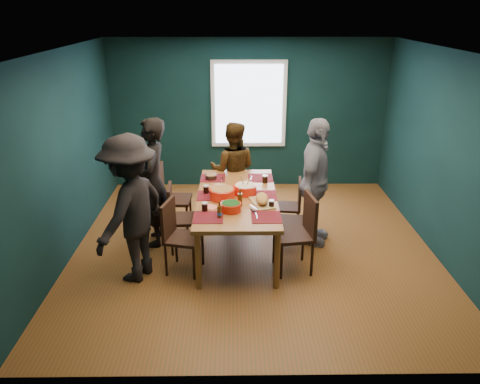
{
  "coord_description": "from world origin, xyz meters",
  "views": [
    {
      "loc": [
        -0.26,
        -5.91,
        3.21
      ],
      "look_at": [
        -0.19,
        -0.08,
        0.87
      ],
      "focal_mm": 35.0,
      "sensor_mm": 36.0,
      "label": 1
    }
  ],
  "objects_px": {
    "chair_left_far": "(168,193)",
    "bowl_dumpling": "(245,189)",
    "cutting_board": "(262,200)",
    "dining_table": "(237,201)",
    "chair_left_mid": "(178,213)",
    "chair_right_far": "(293,202)",
    "chair_right_near": "(301,227)",
    "bowl_salad": "(222,193)",
    "bowl_herbs": "(231,207)",
    "chair_right_mid": "(298,216)",
    "person_right": "(315,183)",
    "person_back": "(233,170)",
    "person_far_left": "(153,183)",
    "person_near_left": "(131,209)",
    "chair_left_near": "(177,231)"
  },
  "relations": [
    {
      "from": "dining_table",
      "to": "chair_left_far",
      "type": "relative_size",
      "value": 2.07
    },
    {
      "from": "dining_table",
      "to": "bowl_herbs",
      "type": "height_order",
      "value": "bowl_herbs"
    },
    {
      "from": "person_right",
      "to": "dining_table",
      "type": "bearing_deg",
      "value": 121.38
    },
    {
      "from": "chair_right_mid",
      "to": "person_near_left",
      "type": "xyz_separation_m",
      "value": [
        -2.13,
        -0.69,
        0.42
      ]
    },
    {
      "from": "chair_right_near",
      "to": "chair_left_near",
      "type": "bearing_deg",
      "value": 170.99
    },
    {
      "from": "chair_left_far",
      "to": "person_back",
      "type": "distance_m",
      "value": 1.13
    },
    {
      "from": "chair_left_far",
      "to": "cutting_board",
      "type": "height_order",
      "value": "chair_left_far"
    },
    {
      "from": "chair_right_far",
      "to": "person_far_left",
      "type": "height_order",
      "value": "person_far_left"
    },
    {
      "from": "chair_left_far",
      "to": "bowl_salad",
      "type": "bearing_deg",
      "value": -38.52
    },
    {
      "from": "chair_right_mid",
      "to": "person_right",
      "type": "bearing_deg",
      "value": 49.88
    },
    {
      "from": "person_right",
      "to": "cutting_board",
      "type": "relative_size",
      "value": 3.16
    },
    {
      "from": "chair_left_near",
      "to": "bowl_dumpling",
      "type": "height_order",
      "value": "bowl_dumpling"
    },
    {
      "from": "chair_left_far",
      "to": "bowl_dumpling",
      "type": "distance_m",
      "value": 1.29
    },
    {
      "from": "chair_left_far",
      "to": "person_far_left",
      "type": "distance_m",
      "value": 0.51
    },
    {
      "from": "dining_table",
      "to": "chair_right_far",
      "type": "bearing_deg",
      "value": 32.88
    },
    {
      "from": "chair_left_mid",
      "to": "bowl_salad",
      "type": "xyz_separation_m",
      "value": [
        0.61,
        -0.11,
        0.33
      ]
    },
    {
      "from": "chair_left_mid",
      "to": "person_far_left",
      "type": "bearing_deg",
      "value": 144.93
    },
    {
      "from": "person_near_left",
      "to": "bowl_salad",
      "type": "xyz_separation_m",
      "value": [
        1.09,
        0.59,
        -0.04
      ]
    },
    {
      "from": "person_far_left",
      "to": "bowl_dumpling",
      "type": "distance_m",
      "value": 1.29
    },
    {
      "from": "person_back",
      "to": "bowl_salad",
      "type": "bearing_deg",
      "value": 88.99
    },
    {
      "from": "chair_left_mid",
      "to": "cutting_board",
      "type": "height_order",
      "value": "chair_left_mid"
    },
    {
      "from": "chair_left_far",
      "to": "person_far_left",
      "type": "xyz_separation_m",
      "value": [
        -0.14,
        -0.38,
        0.31
      ]
    },
    {
      "from": "chair_left_near",
      "to": "cutting_board",
      "type": "height_order",
      "value": "chair_left_near"
    },
    {
      "from": "bowl_herbs",
      "to": "chair_left_near",
      "type": "bearing_deg",
      "value": -177.13
    },
    {
      "from": "chair_right_near",
      "to": "chair_left_far",
      "type": "bearing_deg",
      "value": 138.79
    },
    {
      "from": "bowl_herbs",
      "to": "bowl_dumpling",
      "type": "bearing_deg",
      "value": 71.68
    },
    {
      "from": "dining_table",
      "to": "person_far_left",
      "type": "distance_m",
      "value": 1.21
    },
    {
      "from": "chair_right_far",
      "to": "chair_right_mid",
      "type": "height_order",
      "value": "chair_right_mid"
    },
    {
      "from": "chair_right_near",
      "to": "person_far_left",
      "type": "distance_m",
      "value": 2.15
    },
    {
      "from": "chair_right_near",
      "to": "person_far_left",
      "type": "height_order",
      "value": "person_far_left"
    },
    {
      "from": "dining_table",
      "to": "bowl_salad",
      "type": "height_order",
      "value": "bowl_salad"
    },
    {
      "from": "bowl_salad",
      "to": "cutting_board",
      "type": "bearing_deg",
      "value": -19.14
    },
    {
      "from": "chair_left_far",
      "to": "chair_right_mid",
      "type": "bearing_deg",
      "value": -15.92
    },
    {
      "from": "dining_table",
      "to": "chair_right_mid",
      "type": "bearing_deg",
      "value": 0.53
    },
    {
      "from": "chair_left_mid",
      "to": "person_back",
      "type": "bearing_deg",
      "value": 53.17
    },
    {
      "from": "person_far_left",
      "to": "person_right",
      "type": "relative_size",
      "value": 1.0
    },
    {
      "from": "person_right",
      "to": "person_near_left",
      "type": "relative_size",
      "value": 0.98
    },
    {
      "from": "chair_left_mid",
      "to": "person_near_left",
      "type": "distance_m",
      "value": 0.93
    },
    {
      "from": "dining_table",
      "to": "chair_right_far",
      "type": "xyz_separation_m",
      "value": [
        0.84,
        0.54,
        -0.25
      ]
    },
    {
      "from": "chair_left_mid",
      "to": "chair_right_far",
      "type": "height_order",
      "value": "chair_left_mid"
    },
    {
      "from": "chair_right_near",
      "to": "bowl_dumpling",
      "type": "distance_m",
      "value": 0.97
    },
    {
      "from": "chair_left_far",
      "to": "chair_left_mid",
      "type": "relative_size",
      "value": 1.09
    },
    {
      "from": "person_near_left",
      "to": "bowl_salad",
      "type": "bearing_deg",
      "value": 142.77
    },
    {
      "from": "chair_left_mid",
      "to": "cutting_board",
      "type": "relative_size",
      "value": 1.65
    },
    {
      "from": "dining_table",
      "to": "bowl_herbs",
      "type": "distance_m",
      "value": 0.53
    },
    {
      "from": "chair_left_mid",
      "to": "person_right",
      "type": "relative_size",
      "value": 0.52
    },
    {
      "from": "chair_left_far",
      "to": "chair_left_mid",
      "type": "bearing_deg",
      "value": -67.94
    },
    {
      "from": "cutting_board",
      "to": "dining_table",
      "type": "bearing_deg",
      "value": 123.27
    },
    {
      "from": "chair_right_mid",
      "to": "chair_right_near",
      "type": "distance_m",
      "value": 0.55
    },
    {
      "from": "chair_right_near",
      "to": "bowl_herbs",
      "type": "height_order",
      "value": "chair_right_near"
    }
  ]
}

